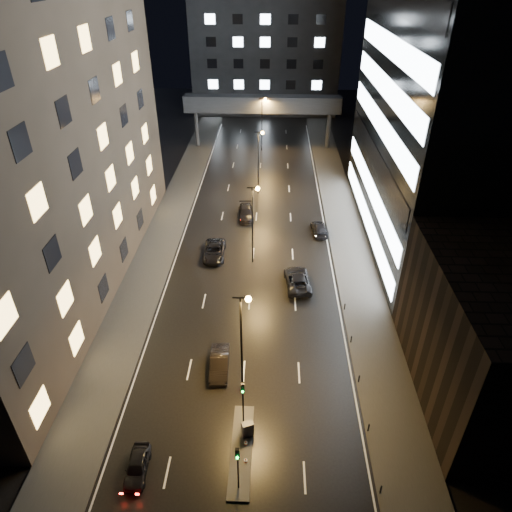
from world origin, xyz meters
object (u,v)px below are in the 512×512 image
object	(u,v)px
car_toward_a	(298,280)
utility_cabinet	(247,429)
car_away_b	(219,363)
car_away_a	(137,466)
car_away_d	(246,213)
car_away_c	(214,251)
car_toward_b	(319,229)

from	to	relation	value
car_toward_a	utility_cabinet	world-z (taller)	car_toward_a
car_away_b	car_toward_a	xyz separation A→B (m)	(7.56, 13.17, 0.04)
car_away_a	car_away_d	xyz separation A→B (m)	(5.62, 39.67, 0.12)
car_away_a	car_away_c	size ratio (longest dim) A/B	0.67
car_toward_a	car_toward_b	distance (m)	12.74
car_away_d	utility_cabinet	bearing A→B (deg)	-91.56
car_away_b	car_away_d	xyz separation A→B (m)	(0.71, 29.56, -0.01)
car_away_a	car_away_c	xyz separation A→B (m)	(2.23, 29.10, 0.14)
car_away_d	utility_cabinet	xyz separation A→B (m)	(2.20, -36.39, 0.06)
car_away_a	car_away_b	world-z (taller)	car_away_b
car_away_b	car_away_d	world-z (taller)	car_away_b
car_away_a	utility_cabinet	world-z (taller)	utility_cabinet
utility_cabinet	car_toward_b	bearing A→B (deg)	53.57
car_away_a	car_away_c	distance (m)	29.19
car_away_b	car_away_d	size ratio (longest dim) A/B	0.89
car_away_c	car_toward_a	distance (m)	11.77
car_away_a	car_away_c	world-z (taller)	car_away_c
car_away_a	car_toward_a	world-z (taller)	car_toward_a
car_toward_b	car_away_d	bearing A→B (deg)	-27.06
car_away_a	car_toward_b	world-z (taller)	car_toward_b
car_away_c	car_away_d	bearing A→B (deg)	70.72
car_away_b	car_away_d	distance (m)	29.57
car_away_b	car_away_c	bearing A→B (deg)	95.40
car_toward_a	car_away_c	bearing A→B (deg)	-35.48
car_away_a	car_away_b	bearing A→B (deg)	61.72
car_away_c	utility_cabinet	world-z (taller)	car_away_c
car_toward_b	utility_cabinet	world-z (taller)	utility_cabinet
utility_cabinet	car_toward_a	bearing A→B (deg)	54.53
car_away_d	car_toward_b	bearing A→B (deg)	-26.91
car_away_b	car_toward_a	world-z (taller)	car_toward_a
car_away_a	utility_cabinet	distance (m)	8.48
car_away_b	car_toward_b	world-z (taller)	car_away_b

